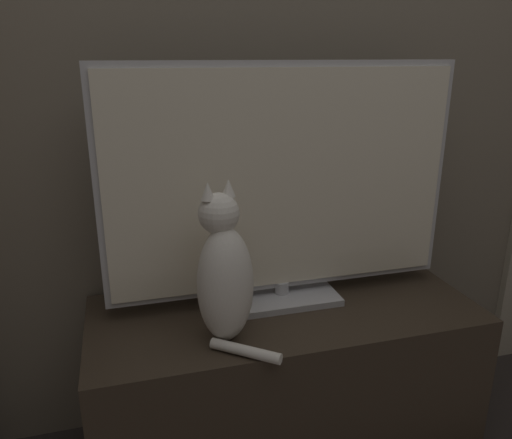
{
  "coord_description": "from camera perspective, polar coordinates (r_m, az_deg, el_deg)",
  "views": [
    {
      "loc": [
        -0.44,
        -0.32,
        1.23
      ],
      "look_at": [
        -0.1,
        0.91,
        0.8
      ],
      "focal_mm": 35.0,
      "sensor_mm": 36.0,
      "label": 1
    }
  ],
  "objects": [
    {
      "name": "cat",
      "position": [
        1.29,
        -3.67,
        -6.36
      ],
      "size": [
        0.2,
        0.25,
        0.43
      ],
      "rotation": [
        0.0,
        0.0,
        0.3
      ],
      "color": "silver",
      "rests_on": "tv_stand"
    },
    {
      "name": "wall_back",
      "position": [
        1.61,
        0.37,
        21.07
      ],
      "size": [
        4.8,
        0.05,
        2.6
      ],
      "color": "#756B5B",
      "rests_on": "ground_plane"
    },
    {
      "name": "tv_stand",
      "position": [
        1.65,
        3.16,
        -17.8
      ],
      "size": [
        1.15,
        0.48,
        0.5
      ],
      "color": "#33281E",
      "rests_on": "ground_plane"
    },
    {
      "name": "tv",
      "position": [
        1.45,
        3.1,
        3.61
      ],
      "size": [
        1.04,
        0.2,
        0.71
      ],
      "color": "#B7B7BC",
      "rests_on": "tv_stand"
    }
  ]
}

